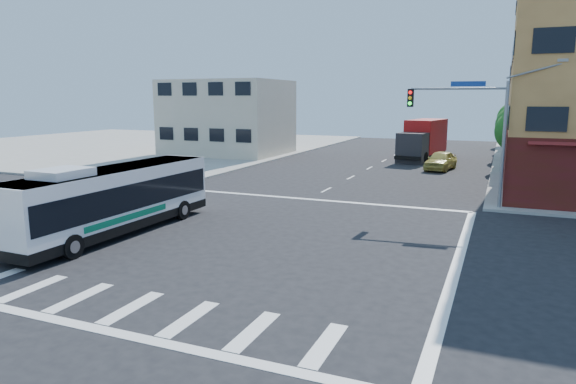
% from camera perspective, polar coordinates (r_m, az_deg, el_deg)
% --- Properties ---
extents(ground, '(120.00, 120.00, 0.00)m').
position_cam_1_polar(ground, '(22.95, -6.13, -5.04)').
color(ground, black).
rests_on(ground, ground).
extents(sidewalk_nw, '(50.00, 50.00, 0.15)m').
position_cam_1_polar(sidewalk_nw, '(71.30, -17.36, 5.06)').
color(sidewalk_nw, gray).
rests_on(sidewalk_nw, ground).
extents(building_east_far, '(12.06, 10.06, 10.00)m').
position_cam_1_polar(building_east_far, '(67.62, 28.34, 8.23)').
color(building_east_far, '#A1A19C').
rests_on(building_east_far, ground).
extents(building_west, '(12.06, 10.06, 8.00)m').
position_cam_1_polar(building_west, '(56.65, -6.71, 8.19)').
color(building_west, beige).
rests_on(building_west, ground).
extents(signal_mast_ne, '(7.91, 1.13, 8.07)m').
position_cam_1_polar(signal_mast_ne, '(30.03, 19.70, 7.68)').
color(signal_mast_ne, gray).
rests_on(signal_mast_ne, ground).
extents(street_tree_a, '(3.60, 3.60, 5.53)m').
position_cam_1_polar(street_tree_a, '(47.35, 24.26, 6.44)').
color(street_tree_a, '#331E12').
rests_on(street_tree_a, ground).
extents(street_tree_b, '(3.80, 3.80, 5.79)m').
position_cam_1_polar(street_tree_b, '(55.33, 24.10, 7.06)').
color(street_tree_b, '#331E12').
rests_on(street_tree_b, ground).
extents(street_tree_c, '(3.40, 3.40, 5.29)m').
position_cam_1_polar(street_tree_c, '(63.33, 23.95, 7.11)').
color(street_tree_c, '#331E12').
rests_on(street_tree_c, ground).
extents(street_tree_d, '(4.00, 4.00, 6.03)m').
position_cam_1_polar(street_tree_d, '(71.31, 23.88, 7.71)').
color(street_tree_d, '#331E12').
rests_on(street_tree_d, ground).
extents(transit_bus, '(2.67, 11.28, 3.33)m').
position_cam_1_polar(transit_bus, '(24.36, -18.78, -0.71)').
color(transit_bus, black).
rests_on(transit_bus, ground).
extents(box_truck, '(3.88, 9.14, 3.98)m').
position_cam_1_polar(box_truck, '(53.23, 14.73, 5.55)').
color(box_truck, black).
rests_on(box_truck, ground).
extents(parked_car, '(2.64, 5.03, 1.63)m').
position_cam_1_polar(parked_car, '(46.17, 16.61, 3.38)').
color(parked_car, '#C4B651').
rests_on(parked_car, ground).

